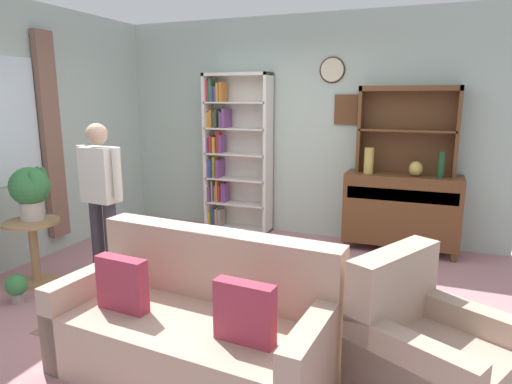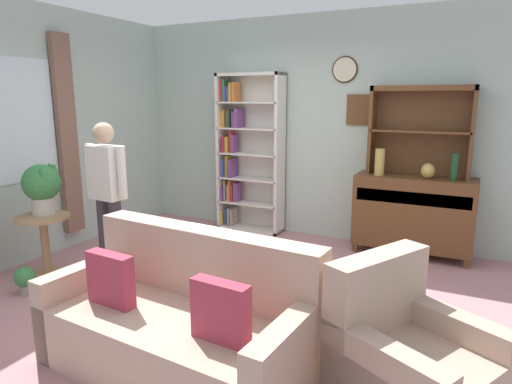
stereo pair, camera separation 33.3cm
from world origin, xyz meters
The scene contains 18 objects.
ground_plane centered at (0.00, 0.00, -0.01)m, with size 5.40×4.60×0.02m, color #B27A7F.
wall_back centered at (0.00, 2.13, 1.40)m, with size 5.00×0.09×2.80m.
wall_left centered at (-2.52, -0.03, 1.40)m, with size 0.16×4.20×2.80m.
area_rug centered at (0.20, -0.30, 0.00)m, with size 2.88×1.79×0.01m, color #846651.
bookshelf centered at (-0.92, 1.94, 1.06)m, with size 0.90×0.30×2.10m.
sideboard centered at (1.28, 1.86, 0.51)m, with size 1.30×0.45×0.92m.
sideboard_hutch centered at (1.28, 1.97, 1.56)m, with size 1.10×0.26×1.00m.
vase_tall centered at (0.89, 1.78, 1.07)m, with size 0.11×0.11×0.30m, color tan.
vase_round centered at (1.41, 1.79, 1.01)m, with size 0.15×0.15×0.17m, color tan.
bottle_wine centered at (1.67, 1.77, 1.07)m, with size 0.07×0.07×0.29m, color #194223.
couch_floral centered at (0.20, -1.13, 0.31)m, with size 1.86×0.99×0.90m.
armchair_floral centered at (1.62, -0.89, 0.29)m, with size 1.04×1.03×0.88m.
plant_stand centered at (-1.97, -0.44, 0.39)m, with size 0.52×0.52×0.63m.
potted_plant_large centered at (-2.00, -0.38, 0.93)m, with size 0.37×0.37×0.51m.
potted_plant_small centered at (-1.78, -0.83, 0.15)m, with size 0.19×0.19×0.26m.
person_reading centered at (-1.33, -0.18, 0.91)m, with size 0.53×0.23×1.56m.
coffee_table centered at (0.13, -0.37, 0.35)m, with size 0.80×0.50×0.42m.
book_stack centered at (0.11, -0.29, 0.45)m, with size 0.20×0.16×0.07m.
Camera 1 is at (1.54, -3.47, 1.79)m, focal length 31.19 mm.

